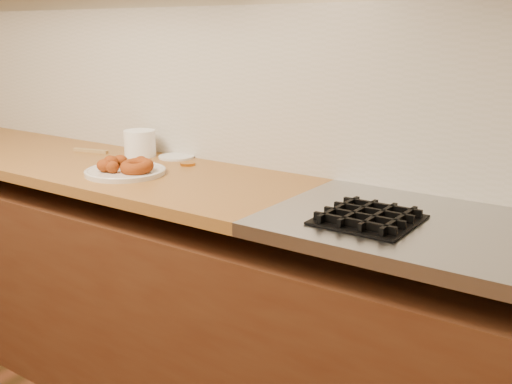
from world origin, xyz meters
TOP-DOWN VIEW (x-y plane):
  - wall_back at (0.00, 2.00)m, footprint 4.00×0.02m
  - base_cabinet at (0.00, 1.69)m, footprint 3.60×0.60m
  - butcher_block at (-0.65, 1.69)m, footprint 2.30×0.62m
  - stovetop at (1.15, 1.69)m, footprint 1.30×0.62m
  - backsplash at (0.00, 1.99)m, footprint 3.60×0.02m
  - burner_grates at (1.13, 1.61)m, footprint 0.91×0.26m
  - donut_plate at (-0.17, 1.61)m, footprint 0.29×0.29m
  - ring_donut at (-0.10, 1.61)m, footprint 0.13×0.13m
  - fried_dough_chunks at (-0.20, 1.60)m, footprint 0.18×0.21m
  - plastic_tub at (-0.36, 1.87)m, footprint 0.16×0.16m
  - tub_lid at (-0.21, 1.93)m, footprint 0.18×0.18m
  - brass_jar_lid at (-0.08, 1.86)m, footprint 0.08×0.08m
  - wooden_utensil at (-0.59, 1.81)m, footprint 0.17×0.06m

SIDE VIEW (x-z plane):
  - base_cabinet at x=0.00m, z-range 0.00..0.77m
  - butcher_block at x=-0.65m, z-range 0.86..0.90m
  - stovetop at x=1.15m, z-range 0.86..0.90m
  - tub_lid at x=-0.21m, z-range 0.90..0.91m
  - brass_jar_lid at x=-0.08m, z-range 0.90..0.91m
  - wooden_utensil at x=-0.59m, z-range 0.90..0.91m
  - donut_plate at x=-0.17m, z-range 0.90..0.92m
  - burner_grates at x=1.13m, z-range 0.90..0.93m
  - fried_dough_chunks at x=-0.20m, z-range 0.91..0.96m
  - ring_donut at x=-0.10m, z-range 0.91..0.97m
  - plastic_tub at x=-0.36m, z-range 0.90..1.01m
  - backsplash at x=0.00m, z-range 0.90..1.50m
  - wall_back at x=0.00m, z-range 0.00..2.70m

